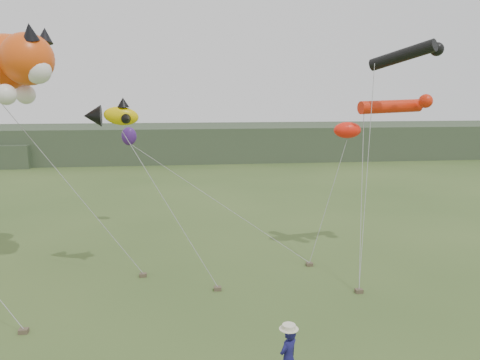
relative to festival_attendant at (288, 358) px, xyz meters
name	(u,v)px	position (x,y,z in m)	size (l,w,h in m)	color
ground	(229,355)	(-1.43, 1.80, -0.88)	(120.00, 120.00, 0.00)	#385123
headland	(168,143)	(-4.54, 46.49, 1.04)	(90.00, 13.00, 4.00)	#2D3D28
festival_attendant	(288,358)	(0.00, 0.00, 0.00)	(0.64, 0.42, 1.76)	#16144E
sandbag_anchors	(219,288)	(-1.37, 6.71, -0.80)	(12.58, 5.13, 0.15)	brown
fish_kite	(111,115)	(-5.53, 8.17, 6.12)	(2.28, 1.52, 1.17)	#DAB804
tube_kites	(402,84)	(7.16, 9.25, 7.38)	(3.40, 3.26, 3.16)	black
misc_kites	(249,133)	(0.67, 12.37, 5.01)	(11.79, 6.66, 1.60)	#FF1E0D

